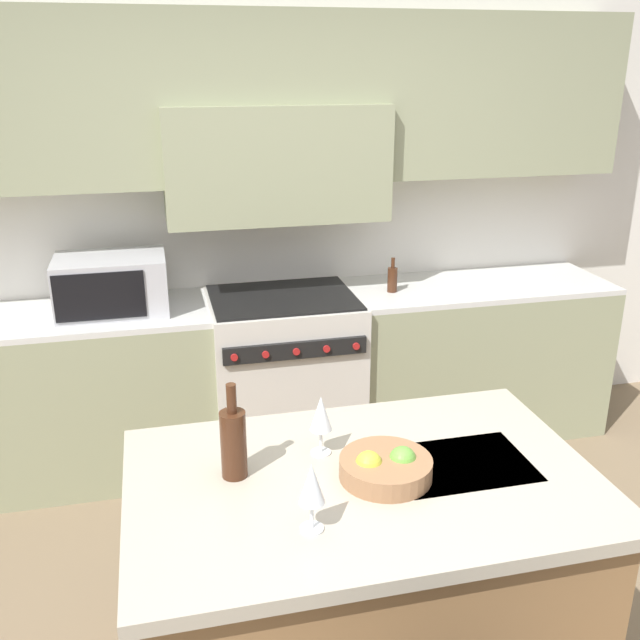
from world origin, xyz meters
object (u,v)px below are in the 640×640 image
wine_glass_far (321,415)px  fruit_bowl (386,467)px  wine_bottle (233,442)px  oil_bottle_on_counter (392,279)px  wine_glass_near (312,485)px  microwave (111,284)px  range_stove (284,376)px

wine_glass_far → fruit_bowl: size_ratio=0.72×
wine_bottle → oil_bottle_on_counter: wine_bottle is taller
wine_glass_near → oil_bottle_on_counter: wine_glass_near is taller
wine_glass_near → oil_bottle_on_counter: 2.21m
microwave → oil_bottle_on_counter: 1.51m
microwave → wine_glass_near: bearing=-73.8°
microwave → fruit_bowl: 2.03m
oil_bottle_on_counter → range_stove: bearing=179.3°
wine_bottle → microwave: bearing=103.7°
wine_glass_far → oil_bottle_on_counter: size_ratio=1.06×
wine_glass_near → fruit_bowl: bearing=35.8°
fruit_bowl → oil_bottle_on_counter: 1.91m
range_stove → wine_bottle: 1.85m
wine_glass_near → fruit_bowl: (0.28, 0.20, -0.11)m
wine_bottle → fruit_bowl: bearing=-14.8°
microwave → wine_bottle: 1.76m
microwave → oil_bottle_on_counter: (1.51, -0.03, -0.07)m
oil_bottle_on_counter → wine_glass_far: bearing=-116.4°
wine_glass_near → range_stove: bearing=81.6°
range_stove → wine_glass_near: (-0.30, -2.01, 0.60)m
wine_glass_near → wine_glass_far: 0.41m
wine_glass_far → fruit_bowl: (0.16, -0.19, -0.11)m
wine_bottle → fruit_bowl: wine_bottle is taller
fruit_bowl → oil_bottle_on_counter: oil_bottle_on_counter is taller
fruit_bowl → wine_glass_far: bearing=131.0°
range_stove → oil_bottle_on_counter: oil_bottle_on_counter is taller
wine_glass_far → wine_glass_near: bearing=-107.1°
range_stove → wine_glass_far: (-0.18, -1.62, 0.60)m
microwave → wine_glass_far: size_ratio=2.66×
microwave → fruit_bowl: (0.87, -1.83, -0.10)m
wine_glass_near → wine_glass_far: (0.12, 0.39, 0.00)m
wine_bottle → fruit_bowl: (0.46, -0.12, -0.08)m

